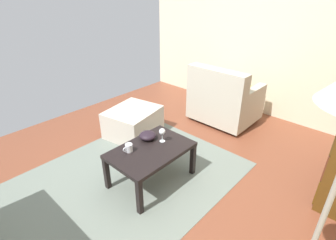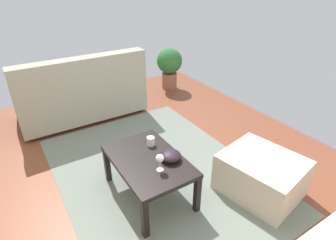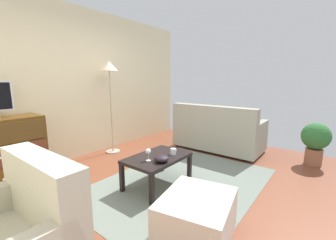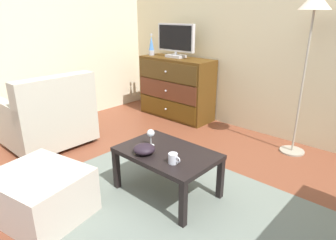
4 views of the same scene
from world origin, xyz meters
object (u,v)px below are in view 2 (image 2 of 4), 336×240
Objects in this scene: couch_large at (81,93)px; potted_plant at (169,65)px; bowl_decorative at (171,156)px; ottoman at (261,175)px; wine_glass at (160,159)px; mug at (151,141)px; coffee_table at (148,164)px.

couch_large is 1.67m from potted_plant.
bowl_decorative is at bearing 147.79° from potted_plant.
ottoman is (-0.41, -0.75, -0.26)m from bowl_decorative.
couch_large reaches higher than wine_glass.
couch_large is (1.72, 0.17, -0.10)m from mug.
coffee_table is 5.48× the size of wine_glass.
bowl_decorative is (-0.11, -0.16, 0.10)m from coffee_table.
potted_plant reaches higher than bowl_decorative.
bowl_decorative is 2.04m from couch_large.
wine_glass is 1.38× the size of mug.
mug is at bearing -17.40° from wine_glass.
mug is 0.61× the size of bowl_decorative.
ottoman is 0.97× the size of potted_plant.
coffee_table is at bearing 3.44° from wine_glass.
couch_large reaches higher than bowl_decorative.
wine_glass is 2.85m from potted_plant.
wine_glass reaches higher than bowl_decorative.
couch_large reaches higher than coffee_table.
coffee_table is 0.22m from bowl_decorative.
coffee_table is at bearing 145.54° from mug.
potted_plant is (2.29, -1.44, -0.02)m from bowl_decorative.
wine_glass is 2.11m from couch_large.
bowl_decorative is at bearing -64.34° from wine_glass.
wine_glass is at bearing -178.57° from couch_large.
potted_plant reaches higher than ottoman.
coffee_table is 1.23× the size of ottoman.
couch_large is at bearing 1.43° from wine_glass.
bowl_decorative is 0.27× the size of ottoman.
bowl_decorative is at bearing -173.20° from mug.
bowl_decorative is 0.11× the size of couch_large.
potted_plant is (1.99, -1.48, -0.02)m from mug.
couch_large is at bearing 99.07° from potted_plant.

